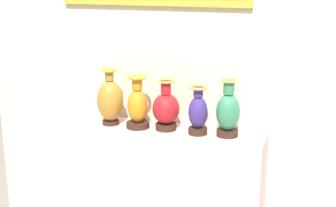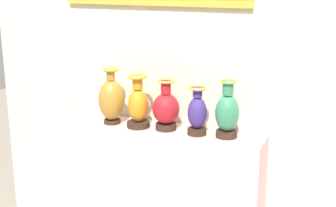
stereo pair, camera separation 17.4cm
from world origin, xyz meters
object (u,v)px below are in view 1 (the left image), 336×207
Objects in this scene: vase_ochre at (110,100)px; vase_jade at (228,112)px; vase_amber at (138,105)px; vase_crimson at (166,109)px; vase_indigo at (198,113)px.

vase_ochre is 0.83m from vase_jade.
vase_amber is 0.20m from vase_crimson.
vase_crimson is 0.42m from vase_jade.
vase_ochre is at bearing -178.90° from vase_crimson.
vase_crimson is 1.07× the size of vase_indigo.
vase_amber reaches higher than vase_crimson.
vase_amber is 0.62m from vase_jade.
vase_amber is (0.21, -0.01, -0.02)m from vase_ochre.
vase_jade is at bearing -0.03° from vase_crimson.
vase_jade is at bearing 0.52° from vase_ochre.
vase_jade is (0.62, 0.02, 0.00)m from vase_amber.
vase_jade is (0.19, 0.02, 0.01)m from vase_indigo.
vase_ochre is 0.41m from vase_crimson.
vase_amber is at bearing -178.25° from vase_jade.
vase_amber is 0.43m from vase_indigo.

